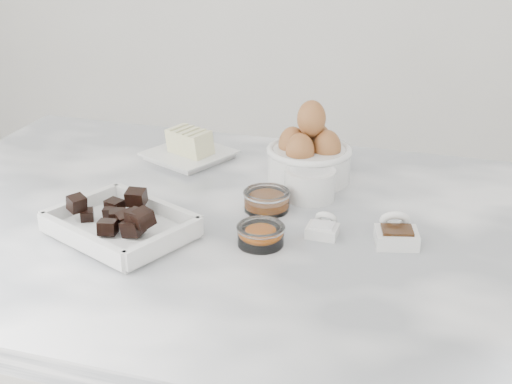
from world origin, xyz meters
TOP-DOWN VIEW (x-y plane):
  - marble_slab at (0.00, 0.00)m, footprint 1.20×0.80m
  - chocolate_dish at (-0.16, -0.10)m, footprint 0.25×0.23m
  - butter_plate at (-0.18, 0.23)m, footprint 0.19×0.19m
  - sugar_ramekin at (0.09, 0.12)m, footprint 0.09×0.09m
  - egg_bowl at (0.07, 0.20)m, footprint 0.15×0.15m
  - honey_bowl at (0.03, 0.05)m, footprint 0.08×0.08m
  - zest_bowl at (0.06, -0.07)m, footprint 0.07×0.07m
  - vanilla_spoon at (0.25, -0.00)m, footprint 0.07×0.09m
  - salt_spoon at (0.14, -0.01)m, footprint 0.05×0.06m

SIDE VIEW (x-z plane):
  - marble_slab at x=0.00m, z-range 0.90..0.94m
  - salt_spoon at x=0.14m, z-range 0.93..0.97m
  - vanilla_spoon at x=0.25m, z-range 0.93..0.98m
  - zest_bowl at x=0.06m, z-range 0.94..0.97m
  - honey_bowl at x=0.03m, z-range 0.94..0.97m
  - butter_plate at x=-0.18m, z-range 0.93..0.99m
  - chocolate_dish at x=-0.16m, z-range 0.94..0.99m
  - sugar_ramekin at x=0.09m, z-range 0.94..0.99m
  - egg_bowl at x=0.07m, z-range 0.91..1.06m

